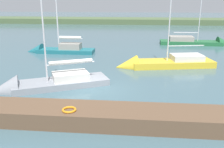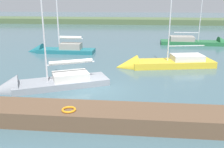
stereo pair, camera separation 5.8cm
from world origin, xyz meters
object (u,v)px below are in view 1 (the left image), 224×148
object	(u,v)px
sailboat_near_dock	(41,87)
sailboat_outer_mooring	(56,51)
life_ring_buoy	(69,110)
sailboat_behind_pier	(159,65)
sailboat_inner_slip	(200,44)

from	to	relation	value
sailboat_near_dock	sailboat_outer_mooring	bearing A→B (deg)	-102.10
life_ring_buoy	sailboat_behind_pier	bearing A→B (deg)	-114.46
sailboat_behind_pier	life_ring_buoy	bearing A→B (deg)	54.73
life_ring_buoy	sailboat_inner_slip	xyz separation A→B (m)	(-11.32, -22.71, -0.69)
sailboat_behind_pier	sailboat_near_dock	xyz separation A→B (m)	(8.28, 6.26, -0.01)
sailboat_near_dock	sailboat_inner_slip	world-z (taller)	sailboat_inner_slip
sailboat_behind_pier	sailboat_near_dock	bearing A→B (deg)	26.29
sailboat_near_dock	sailboat_behind_pier	bearing A→B (deg)	-167.98
life_ring_buoy	sailboat_near_dock	world-z (taller)	sailboat_near_dock
sailboat_outer_mooring	sailboat_inner_slip	xyz separation A→B (m)	(-17.16, -6.57, -0.00)
life_ring_buoy	sailboat_outer_mooring	bearing A→B (deg)	-70.11
life_ring_buoy	sailboat_inner_slip	distance (m)	25.39
sailboat_outer_mooring	sailboat_near_dock	world-z (taller)	sailboat_near_dock
life_ring_buoy	sailboat_inner_slip	world-z (taller)	sailboat_inner_slip
sailboat_outer_mooring	life_ring_buoy	bearing A→B (deg)	111.15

